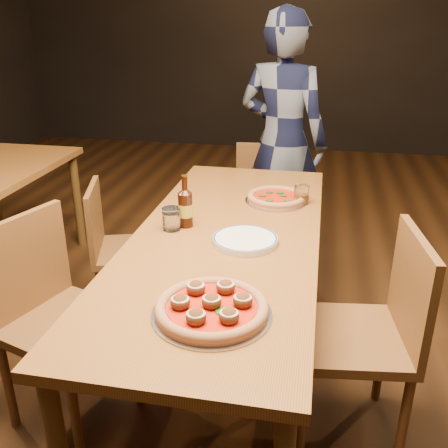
% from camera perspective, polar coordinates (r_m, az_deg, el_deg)
% --- Properties ---
extents(ground, '(9.00, 9.00, 0.00)m').
position_cam_1_polar(ground, '(2.57, 0.22, -16.60)').
color(ground, black).
extents(table_main, '(0.80, 2.00, 0.75)m').
position_cam_1_polar(table_main, '(2.20, 0.25, -2.89)').
color(table_main, brown).
rests_on(table_main, ground).
extents(chair_main_nw, '(0.55, 0.55, 0.94)m').
position_cam_1_polar(chair_main_nw, '(2.18, -17.48, -10.73)').
color(chair_main_nw, brown).
rests_on(chair_main_nw, ground).
extents(chair_main_sw, '(0.49, 0.49, 0.83)m').
position_cam_1_polar(chair_main_sw, '(2.84, -10.57, -2.91)').
color(chair_main_sw, brown).
rests_on(chair_main_sw, ground).
extents(chair_main_e, '(0.49, 0.49, 0.95)m').
position_cam_1_polar(chair_main_e, '(2.06, 14.25, -12.27)').
color(chair_main_e, brown).
rests_on(chair_main_e, ground).
extents(chair_end, '(0.44, 0.44, 0.86)m').
position_cam_1_polar(chair_end, '(3.37, 4.54, 1.88)').
color(chair_end, brown).
rests_on(chair_end, ground).
extents(pizza_meatball, '(0.39, 0.39, 0.07)m').
position_cam_1_polar(pizza_meatball, '(1.61, -1.42, -9.52)').
color(pizza_meatball, '#B7B7BF').
rests_on(pizza_meatball, table_main).
extents(pizza_margherita, '(0.32, 0.32, 0.04)m').
position_cam_1_polar(pizza_margherita, '(2.56, 5.99, 3.01)').
color(pizza_margherita, '#B7B7BF').
rests_on(pizza_margherita, table_main).
extents(plate_stack, '(0.27, 0.27, 0.03)m').
position_cam_1_polar(plate_stack, '(2.09, 2.43, -1.88)').
color(plate_stack, white).
rests_on(plate_stack, table_main).
extents(beer_bottle, '(0.07, 0.07, 0.23)m').
position_cam_1_polar(beer_bottle, '(2.23, -4.43, 1.76)').
color(beer_bottle, black).
rests_on(beer_bottle, table_main).
extents(water_glass, '(0.08, 0.08, 0.10)m').
position_cam_1_polar(water_glass, '(2.22, -6.04, 0.60)').
color(water_glass, white).
rests_on(water_glass, table_main).
extents(amber_glass, '(0.08, 0.08, 0.09)m').
position_cam_1_polar(amber_glass, '(2.55, 8.86, 3.37)').
color(amber_glass, '#9A5C11').
rests_on(amber_glass, table_main).
extents(diner, '(0.71, 0.58, 1.69)m').
position_cam_1_polar(diner, '(3.38, 6.68, 9.22)').
color(diner, black).
rests_on(diner, ground).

